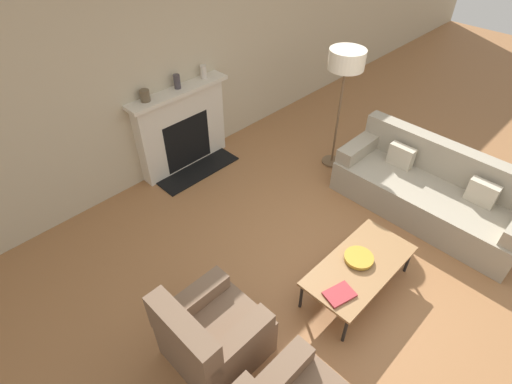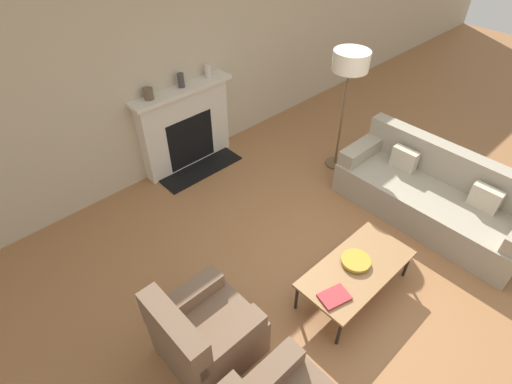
{
  "view_description": "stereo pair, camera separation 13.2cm",
  "coord_description": "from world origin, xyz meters",
  "px_view_note": "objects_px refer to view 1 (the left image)",
  "views": [
    {
      "loc": [
        -2.74,
        -1.17,
        3.52
      ],
      "look_at": [
        -0.2,
        1.36,
        0.45
      ],
      "focal_mm": 28.0,
      "sensor_mm": 36.0,
      "label": 1
    },
    {
      "loc": [
        -2.65,
        -1.26,
        3.52
      ],
      "look_at": [
        -0.2,
        1.36,
        0.45
      ],
      "focal_mm": 28.0,
      "sensor_mm": 36.0,
      "label": 2
    }
  ],
  "objects_px": {
    "fireplace": "(183,130)",
    "mantel_vase_center_left": "(177,82)",
    "floor_lamp": "(346,66)",
    "armchair_far": "(212,336)",
    "bowl": "(359,258)",
    "book": "(340,294)",
    "mantel_vase_center_right": "(203,72)",
    "coffee_table": "(360,266)",
    "couch": "(431,192)",
    "mantel_vase_left": "(145,96)"
  },
  "relations": [
    {
      "from": "fireplace",
      "to": "mantel_vase_center_left",
      "type": "relative_size",
      "value": 8.05
    },
    {
      "from": "floor_lamp",
      "to": "armchair_far",
      "type": "bearing_deg",
      "value": -161.87
    },
    {
      "from": "bowl",
      "to": "mantel_vase_center_left",
      "type": "relative_size",
      "value": 1.62
    },
    {
      "from": "fireplace",
      "to": "book",
      "type": "bearing_deg",
      "value": -100.31
    },
    {
      "from": "book",
      "to": "mantel_vase_center_right",
      "type": "distance_m",
      "value": 3.38
    },
    {
      "from": "bowl",
      "to": "book",
      "type": "height_order",
      "value": "bowl"
    },
    {
      "from": "coffee_table",
      "to": "mantel_vase_center_right",
      "type": "distance_m",
      "value": 3.23
    },
    {
      "from": "couch",
      "to": "coffee_table",
      "type": "relative_size",
      "value": 1.83
    },
    {
      "from": "mantel_vase_center_left",
      "to": "mantel_vase_center_right",
      "type": "xyz_separation_m",
      "value": [
        0.44,
        -0.0,
        -0.0
      ]
    },
    {
      "from": "mantel_vase_center_left",
      "to": "mantel_vase_center_right",
      "type": "relative_size",
      "value": 1.05
    },
    {
      "from": "fireplace",
      "to": "mantel_vase_center_left",
      "type": "bearing_deg",
      "value": 31.64
    },
    {
      "from": "mantel_vase_center_right",
      "to": "book",
      "type": "bearing_deg",
      "value": -108.2
    },
    {
      "from": "fireplace",
      "to": "floor_lamp",
      "type": "xyz_separation_m",
      "value": [
        1.53,
        -1.5,
        0.91
      ]
    },
    {
      "from": "coffee_table",
      "to": "mantel_vase_center_left",
      "type": "bearing_deg",
      "value": 87.31
    },
    {
      "from": "couch",
      "to": "floor_lamp",
      "type": "relative_size",
      "value": 1.34
    },
    {
      "from": "bowl",
      "to": "mantel_vase_left",
      "type": "height_order",
      "value": "mantel_vase_left"
    },
    {
      "from": "couch",
      "to": "mantel_vase_left",
      "type": "relative_size",
      "value": 16.15
    },
    {
      "from": "couch",
      "to": "mantel_vase_center_left",
      "type": "relative_size",
      "value": 12.41
    },
    {
      "from": "mantel_vase_left",
      "to": "mantel_vase_center_left",
      "type": "distance_m",
      "value": 0.49
    },
    {
      "from": "coffee_table",
      "to": "bowl",
      "type": "xyz_separation_m",
      "value": [
        0.04,
        0.05,
        0.06
      ]
    },
    {
      "from": "armchair_far",
      "to": "coffee_table",
      "type": "height_order",
      "value": "armchair_far"
    },
    {
      "from": "book",
      "to": "mantel_vase_left",
      "type": "xyz_separation_m",
      "value": [
        0.1,
        3.1,
        0.86
      ]
    },
    {
      "from": "book",
      "to": "mantel_vase_center_right",
      "type": "height_order",
      "value": "mantel_vase_center_right"
    },
    {
      "from": "bowl",
      "to": "floor_lamp",
      "type": "relative_size",
      "value": 0.17
    },
    {
      "from": "couch",
      "to": "armchair_far",
      "type": "height_order",
      "value": "armchair_far"
    },
    {
      "from": "armchair_far",
      "to": "bowl",
      "type": "bearing_deg",
      "value": -105.84
    },
    {
      "from": "floor_lamp",
      "to": "mantel_vase_left",
      "type": "distance_m",
      "value": 2.51
    },
    {
      "from": "armchair_far",
      "to": "mantel_vase_left",
      "type": "relative_size",
      "value": 6.15
    },
    {
      "from": "floor_lamp",
      "to": "mantel_vase_center_right",
      "type": "relative_size",
      "value": 9.75
    },
    {
      "from": "couch",
      "to": "book",
      "type": "distance_m",
      "value": 2.09
    },
    {
      "from": "coffee_table",
      "to": "mantel_vase_center_left",
      "type": "height_order",
      "value": "mantel_vase_center_left"
    },
    {
      "from": "fireplace",
      "to": "couch",
      "type": "xyz_separation_m",
      "value": [
        1.53,
        -2.97,
        -0.27
      ]
    },
    {
      "from": "couch",
      "to": "bowl",
      "type": "height_order",
      "value": "couch"
    },
    {
      "from": "fireplace",
      "to": "mantel_vase_center_left",
      "type": "distance_m",
      "value": 0.7
    },
    {
      "from": "book",
      "to": "mantel_vase_left",
      "type": "distance_m",
      "value": 3.22
    },
    {
      "from": "couch",
      "to": "book",
      "type": "height_order",
      "value": "couch"
    },
    {
      "from": "bowl",
      "to": "floor_lamp",
      "type": "xyz_separation_m",
      "value": [
        1.61,
        1.48,
        1.07
      ]
    },
    {
      "from": "couch",
      "to": "coffee_table",
      "type": "bearing_deg",
      "value": -88.21
    },
    {
      "from": "couch",
      "to": "mantel_vase_left",
      "type": "xyz_separation_m",
      "value": [
        -1.99,
        2.99,
        0.95
      ]
    },
    {
      "from": "mantel_vase_center_left",
      "to": "fireplace",
      "type": "bearing_deg",
      "value": -148.36
    },
    {
      "from": "fireplace",
      "to": "armchair_far",
      "type": "distance_m",
      "value": 3.03
    },
    {
      "from": "bowl",
      "to": "mantel_vase_left",
      "type": "xyz_separation_m",
      "value": [
        -0.38,
        2.99,
        0.84
      ]
    },
    {
      "from": "floor_lamp",
      "to": "mantel_vase_left",
      "type": "xyz_separation_m",
      "value": [
        -1.99,
        1.51,
        -0.23
      ]
    },
    {
      "from": "bowl",
      "to": "mantel_vase_center_left",
      "type": "distance_m",
      "value": 3.11
    },
    {
      "from": "coffee_table",
      "to": "fireplace",
      "type": "bearing_deg",
      "value": 87.73
    },
    {
      "from": "floor_lamp",
      "to": "coffee_table",
      "type": "bearing_deg",
      "value": -137.14
    },
    {
      "from": "coffee_table",
      "to": "mantel_vase_center_left",
      "type": "relative_size",
      "value": 6.77
    },
    {
      "from": "floor_lamp",
      "to": "mantel_vase_left",
      "type": "bearing_deg",
      "value": 142.78
    },
    {
      "from": "mantel_vase_left",
      "to": "mantel_vase_center_left",
      "type": "xyz_separation_m",
      "value": [
        0.49,
        0.0,
        0.02
      ]
    },
    {
      "from": "mantel_vase_left",
      "to": "mantel_vase_center_right",
      "type": "relative_size",
      "value": 0.81
    }
  ]
}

